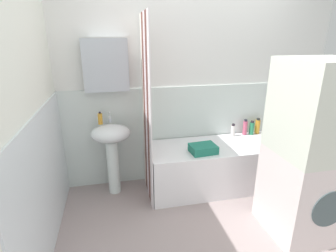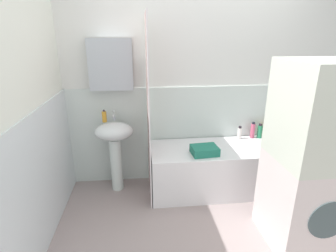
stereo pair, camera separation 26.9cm
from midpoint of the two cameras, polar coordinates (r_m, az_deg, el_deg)
The scene contains 14 objects.
ground_plane at distance 2.67m, azimuth 14.48°, elevation -24.03°, with size 4.80×5.60×0.04m, color #9F8D8C.
wall_back_tiled at distance 3.22m, azimuth 7.44°, elevation 7.47°, with size 3.60×0.18×2.40m.
wall_left_tiled at distance 2.37m, azimuth -24.69°, elevation 1.03°, with size 0.07×1.81×2.40m.
sink at distance 3.06m, azimuth -9.06°, elevation -3.42°, with size 0.44×0.34×0.84m.
faucet at distance 3.04m, azimuth -9.27°, elevation 2.16°, with size 0.03×0.12×0.12m.
soap_dispenser at distance 3.02m, azimuth -11.25°, elevation 1.99°, with size 0.05×0.05×0.15m.
bathtub at distance 3.25m, azimuth 13.09°, elevation -9.03°, with size 1.59×0.65×0.54m, color white.
shower_curtain at distance 2.81m, azimuth -1.58°, elevation 3.00°, with size 0.01×0.65×2.00m.
lotion_bottle at distance 3.61m, azimuth 22.63°, elevation -0.75°, with size 0.06×0.06×0.21m.
shampoo_bottle at distance 3.55m, azimuth 21.42°, elevation -1.10°, with size 0.06×0.06×0.19m.
body_wash_bottle at distance 3.52m, azimuth 20.06°, elevation -0.94°, with size 0.06×0.06×0.21m.
conditioner_bottle at distance 3.44m, azimuth 17.50°, elevation -1.48°, with size 0.05×0.05×0.17m.
towel_folded at distance 2.92m, azimuth 10.60°, elevation -5.27°, with size 0.28×0.22×0.09m, color #227460.
washer_dryer_stack at distance 2.56m, azimuth 31.54°, elevation -6.28°, with size 0.61×0.62×1.62m.
Camera 2 is at (-0.68, -1.82, 1.79)m, focal length 28.00 mm.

